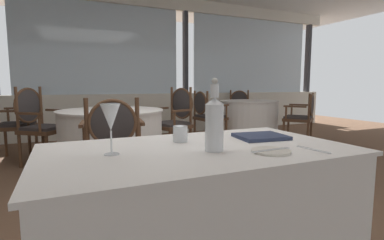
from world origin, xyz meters
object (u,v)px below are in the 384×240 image
(dining_chair_1_0, at_px, (206,113))
(dining_chair_1_2, at_px, (240,107))
(dining_chair_2_0, at_px, (176,116))
(dining_chair_2_1, at_px, (37,120))
(menu_book, at_px, (261,136))
(dining_chair_0_2, at_px, (23,118))
(wine_glass, at_px, (111,118))
(dining_chair_1_1, at_px, (303,114))
(water_tumbler, at_px, (180,134))
(side_plate, at_px, (271,151))
(water_bottle, at_px, (214,122))
(dining_chair_2_2, at_px, (113,140))

(dining_chair_1_0, height_order, dining_chair_1_2, dining_chair_1_0)
(dining_chair_2_0, bearing_deg, dining_chair_2_1, -30.00)
(menu_book, height_order, dining_chair_0_2, dining_chair_0_2)
(wine_glass, bearing_deg, dining_chair_1_1, 35.61)
(dining_chair_0_2, distance_m, dining_chair_2_1, 0.47)
(water_tumbler, distance_m, dining_chair_2_1, 2.97)
(side_plate, bearing_deg, water_bottle, 149.51)
(wine_glass, bearing_deg, water_tumbler, 22.04)
(dining_chair_1_0, bearing_deg, dining_chair_2_0, -151.56)
(water_tumbler, relative_size, menu_book, 0.32)
(dining_chair_2_1, bearing_deg, dining_chair_2_2, -29.80)
(menu_book, bearing_deg, dining_chair_2_0, 86.05)
(side_plate, xyz_separation_m, dining_chair_1_2, (2.81, 4.55, -0.21))
(water_tumbler, relative_size, dining_chair_2_1, 0.08)
(dining_chair_1_2, relative_size, dining_chair_2_0, 0.92)
(side_plate, distance_m, wine_glass, 0.71)
(side_plate, bearing_deg, dining_chair_1_1, 43.49)
(dining_chair_0_2, bearing_deg, dining_chair_2_1, 124.27)
(water_bottle, height_order, water_tumbler, water_bottle)
(dining_chair_0_2, bearing_deg, side_plate, 117.95)
(wine_glass, distance_m, dining_chair_2_1, 3.04)
(dining_chair_1_2, distance_m, dining_chair_2_1, 4.17)
(wine_glass, height_order, water_tumbler, wine_glass)
(dining_chair_0_2, bearing_deg, water_tumbler, 115.91)
(dining_chair_2_0, relative_size, dining_chair_2_2, 1.08)
(water_tumbler, bearing_deg, dining_chair_2_2, 98.56)
(water_bottle, height_order, menu_book, water_bottle)
(water_bottle, distance_m, dining_chair_1_2, 5.37)
(dining_chair_1_0, height_order, dining_chair_2_1, dining_chair_2_1)
(water_bottle, height_order, dining_chair_1_0, water_bottle)
(wine_glass, bearing_deg, dining_chair_1_0, 57.40)
(side_plate, xyz_separation_m, water_bottle, (-0.21, 0.13, 0.12))
(side_plate, distance_m, menu_book, 0.34)
(side_plate, xyz_separation_m, dining_chair_2_2, (-0.45, 1.54, -0.19))
(dining_chair_1_0, bearing_deg, menu_book, -118.65)
(side_plate, relative_size, dining_chair_1_0, 0.19)
(dining_chair_2_1, bearing_deg, water_tumbler, -35.18)
(wine_glass, bearing_deg, water_bottle, -14.40)
(wine_glass, bearing_deg, dining_chair_2_0, 64.20)
(wine_glass, xyz_separation_m, dining_chair_1_0, (2.10, 3.29, -0.34))
(dining_chair_1_1, bearing_deg, water_tumbler, 89.98)
(side_plate, distance_m, water_bottle, 0.28)
(side_plate, relative_size, dining_chair_2_0, 0.17)
(water_tumbler, relative_size, dining_chair_1_2, 0.09)
(water_bottle, distance_m, water_tumbler, 0.28)
(wine_glass, bearing_deg, menu_book, 4.21)
(wine_glass, height_order, dining_chair_0_2, dining_chair_0_2)
(side_plate, distance_m, dining_chair_2_0, 3.05)
(wine_glass, relative_size, menu_book, 0.84)
(water_tumbler, height_order, dining_chair_1_2, dining_chair_1_2)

